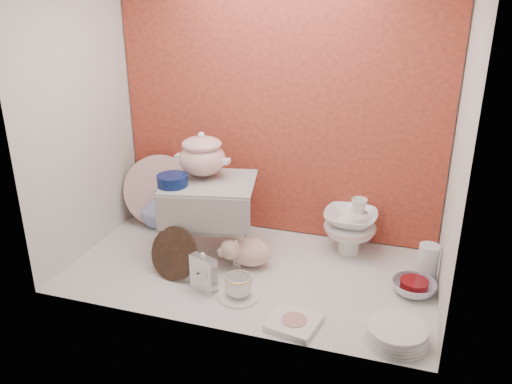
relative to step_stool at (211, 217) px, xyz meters
The scene contains 17 objects.
ground 0.35m from the step_stool, 24.80° to the right, with size 1.80×1.80×0.00m, color silver.
niche_shell 0.78m from the step_stool, 12.55° to the left, with size 1.86×1.03×1.53m.
step_stool is the anchor object (origin of this frame).
soup_tureen 0.33m from the step_stool, 137.53° to the left, with size 0.28×0.28×0.24m, color white, non-canonical shape.
cobalt_bowl 0.30m from the step_stool, 142.24° to the right, with size 0.15×0.15×0.06m, color #0A194C.
floral_platter 0.48m from the step_stool, 150.24° to the left, with size 0.43×0.14×0.41m, color white, non-canonical shape.
blue_white_vase 0.47m from the step_stool, 153.87° to the left, with size 0.21×0.21×0.22m, color silver.
lacquer_tray 0.31m from the step_stool, 104.86° to the right, with size 0.26×0.12×0.25m, color black, non-canonical shape.
mantel_clock 0.40m from the step_stool, 73.13° to the right, with size 0.14×0.05×0.20m, color silver.
plush_pig 0.28m from the step_stool, 18.78° to the right, with size 0.28×0.19×0.16m, color beige.
teacup_saucer 0.51m from the step_stool, 52.62° to the right, with size 0.19×0.19×0.01m, color white.
gold_rim_teacup 0.49m from the step_stool, 52.62° to the right, with size 0.13×0.13×0.10m, color white.
lattice_dish 0.79m from the step_stool, 40.88° to the right, with size 0.20×0.20×0.03m, color white.
dinner_plate_stack 1.12m from the step_stool, 25.58° to the right, with size 0.26×0.26×0.07m, color white.
crystal_bowl 1.07m from the step_stool, ahead, with size 0.20×0.20×0.06m, color silver.
clear_glass_vase 1.11m from the step_stool, ahead, with size 0.10×0.10×0.19m, color silver.
porcelain_tower 0.74m from the step_stool, 17.22° to the left, with size 0.28×0.28×0.32m, color white, non-canonical shape.
Camera 1 is at (0.73, -2.21, 1.38)m, focal length 37.29 mm.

